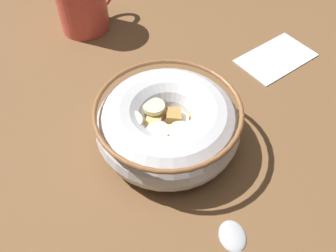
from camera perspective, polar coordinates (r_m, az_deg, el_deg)
ground_plane at (r=49.05cm, az=0.00°, el=-2.99°), size 115.20×115.20×2.00cm
cereal_bowl at (r=45.59cm, az=-0.00°, el=0.32°), size 18.04×18.04×6.37cm
spoon at (r=41.31cm, az=10.72°, el=-18.45°), size 9.73×11.22×0.80cm
coffee_mug at (r=65.46cm, az=-13.10°, el=18.16°), size 11.23×8.17×9.50cm
folded_napkin at (r=62.16cm, az=16.40°, el=10.14°), size 13.44×9.72×0.30cm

